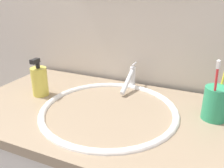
# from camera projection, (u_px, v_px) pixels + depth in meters

# --- Properties ---
(sink_basin) EXTENTS (0.48, 0.48, 0.10)m
(sink_basin) POSITION_uv_depth(u_px,v_px,m) (109.00, 120.00, 0.82)
(sink_basin) COLOR white
(sink_basin) RESTS_ON vanity_counter
(faucet) EXTENTS (0.02, 0.16, 0.10)m
(faucet) POSITION_uv_depth(u_px,v_px,m) (130.00, 78.00, 0.98)
(faucet) COLOR silver
(faucet) RESTS_ON sink_basin
(toothbrush_cup) EXTENTS (0.08, 0.08, 0.11)m
(toothbrush_cup) POSITION_uv_depth(u_px,v_px,m) (216.00, 103.00, 0.74)
(toothbrush_cup) COLOR #2D9966
(toothbrush_cup) RESTS_ON vanity_counter
(toothbrush_red) EXTENTS (0.02, 0.04, 0.20)m
(toothbrush_red) POSITION_uv_depth(u_px,v_px,m) (215.00, 88.00, 0.70)
(toothbrush_red) COLOR red
(toothbrush_red) RESTS_ON toothbrush_cup
(toothbrush_yellow) EXTENTS (0.03, 0.05, 0.18)m
(toothbrush_yellow) POSITION_uv_depth(u_px,v_px,m) (222.00, 84.00, 0.75)
(toothbrush_yellow) COLOR yellow
(toothbrush_yellow) RESTS_ON toothbrush_cup
(soap_dispenser) EXTENTS (0.06, 0.06, 0.15)m
(soap_dispenser) POSITION_uv_depth(u_px,v_px,m) (40.00, 81.00, 0.91)
(soap_dispenser) COLOR #DBCC4C
(soap_dispenser) RESTS_ON vanity_counter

